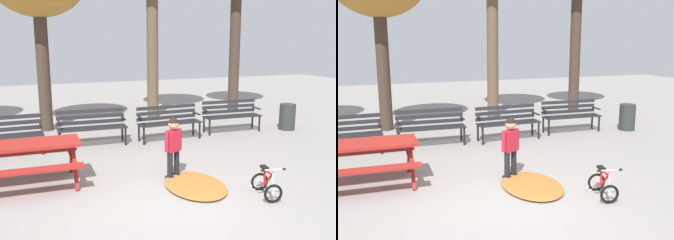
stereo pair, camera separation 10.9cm
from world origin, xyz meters
The scene contains 10 objects.
ground centered at (0.00, 0.00, 0.00)m, with size 36.00×36.00×0.00m, color gray.
picnic_table centered at (-1.97, 1.72, 0.59)m, with size 1.85×1.40×0.79m.
park_bench_far_left centered at (-2.33, 3.83, 0.51)m, with size 1.61×0.48×0.85m.
park_bench_left centered at (-0.42, 3.94, 0.51)m, with size 1.62×0.54×0.85m.
park_bench_right centered at (1.47, 3.78, 0.51)m, with size 1.61×0.50×0.85m.
park_bench_far_right centered at (3.38, 3.96, 0.51)m, with size 1.62×0.54×0.85m.
child_standing centered at (0.49, 1.15, 0.66)m, with size 0.39×0.26×1.12m.
kids_bicycle centered at (1.55, -0.16, 0.20)m, with size 0.46×0.61×0.54m.
leaf_pile centered at (0.67, 0.61, 0.04)m, with size 1.41×0.99×0.07m, color #B26B2D.
trash_bin centered at (4.97, 3.57, 0.36)m, with size 0.44×0.44×0.72m, color #2D332D.
Camera 2 is at (-1.95, -4.96, 2.43)m, focal length 40.95 mm.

